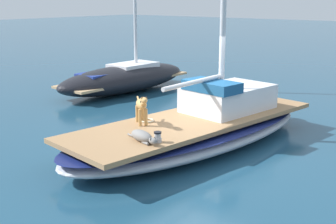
{
  "coord_description": "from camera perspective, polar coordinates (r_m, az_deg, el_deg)",
  "views": [
    {
      "loc": [
        5.89,
        -8.22,
        3.38
      ],
      "look_at": [
        0.0,
        -1.0,
        1.01
      ],
      "focal_mm": 48.13,
      "sensor_mm": 36.0,
      "label": 1
    }
  ],
  "objects": [
    {
      "name": "sailboat_main",
      "position": [
        10.56,
        3.44,
        -2.51
      ],
      "size": [
        3.43,
        7.5,
        0.66
      ],
      "color": "#B2B7C1",
      "rests_on": "ground"
    },
    {
      "name": "dog_grey",
      "position": [
        8.76,
        -3.23,
        -3.11
      ],
      "size": [
        0.95,
        0.38,
        0.22
      ],
      "color": "gray",
      "rests_on": "sailboat_main"
    },
    {
      "name": "coiled_rope",
      "position": [
        10.2,
        -2.68,
        -1.09
      ],
      "size": [
        0.32,
        0.32,
        0.04
      ],
      "primitive_type": "torus",
      "color": "beige",
      "rests_on": "sailboat_main"
    },
    {
      "name": "moored_boat_port_side",
      "position": [
        16.7,
        -5.51,
        4.39
      ],
      "size": [
        2.2,
        5.96,
        6.65
      ],
      "color": "black",
      "rests_on": "ground"
    },
    {
      "name": "deck_winch",
      "position": [
        8.73,
        -1.32,
        -3.22
      ],
      "size": [
        0.16,
        0.16,
        0.21
      ],
      "color": "#B7B7BC",
      "rests_on": "sailboat_main"
    },
    {
      "name": "ground_plane",
      "position": [
        10.66,
        3.41,
        -4.24
      ],
      "size": [
        120.0,
        120.0,
        0.0
      ],
      "primitive_type": "plane",
      "color": "navy"
    },
    {
      "name": "cabin_house",
      "position": [
        11.2,
        7.46,
        1.91
      ],
      "size": [
        1.67,
        2.38,
        0.84
      ],
      "color": "silver",
      "rests_on": "sailboat_main"
    },
    {
      "name": "dog_tan",
      "position": [
        9.88,
        -3.35,
        0.8
      ],
      "size": [
        0.8,
        0.63,
        0.7
      ],
      "color": "tan",
      "rests_on": "sailboat_main"
    }
  ]
}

